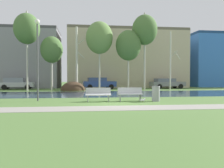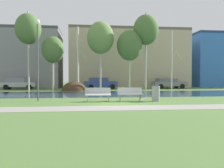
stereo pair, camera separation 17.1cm
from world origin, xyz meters
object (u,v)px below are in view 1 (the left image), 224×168
at_px(bench_left, 98,94).
at_px(streetlamp, 37,46).
at_px(trash_bin, 156,93).
at_px(parked_sedan_second_blue, 99,83).
at_px(seagull, 143,100).
at_px(parked_van_nearest_silver, 16,83).
at_px(parked_hatch_third_grey, 167,83).
at_px(bench_right, 130,94).

height_order(bench_left, streetlamp, streetlamp).
bearing_deg(bench_left, trash_bin, -4.35).
bearing_deg(parked_sedan_second_blue, bench_left, -93.94).
xyz_separation_m(bench_left, trash_bin, (3.67, -0.28, 0.03)).
relative_size(seagull, parked_sedan_second_blue, 0.09).
relative_size(bench_left, streetlamp, 0.31).
distance_m(parked_van_nearest_silver, parked_hatch_third_grey, 20.09).
bearing_deg(parked_hatch_third_grey, seagull, -114.27).
height_order(parked_sedan_second_blue, parked_hatch_third_grey, parked_sedan_second_blue).
xyz_separation_m(bench_right, parked_sedan_second_blue, (-0.93, 16.36, 0.33)).
distance_m(parked_van_nearest_silver, parked_sedan_second_blue, 10.63).
distance_m(bench_left, parked_hatch_third_grey, 19.81).
relative_size(bench_left, parked_sedan_second_blue, 0.37).
bearing_deg(parked_hatch_third_grey, bench_left, -122.33).
bearing_deg(parked_hatch_third_grey, parked_van_nearest_silver, 179.95).
bearing_deg(bench_left, parked_hatch_third_grey, 57.67).
distance_m(trash_bin, parked_hatch_third_grey, 18.37).
relative_size(seagull, parked_van_nearest_silver, 0.09).
relative_size(bench_right, parked_van_nearest_silver, 0.38).
relative_size(bench_right, trash_bin, 1.67).
bearing_deg(parked_sedan_second_blue, bench_right, -86.74).
height_order(trash_bin, parked_sedan_second_blue, parked_sedan_second_blue).
bearing_deg(seagull, bench_left, 163.80).
xyz_separation_m(trash_bin, parked_sedan_second_blue, (-2.55, 16.64, 0.30)).
relative_size(bench_left, bench_right, 1.00).
distance_m(trash_bin, parked_sedan_second_blue, 16.83).
distance_m(bench_left, bench_right, 2.06).
xyz_separation_m(streetlamp, parked_hatch_third_grey, (14.45, 15.94, -2.78)).
distance_m(bench_right, parked_hatch_third_grey, 18.79).
bearing_deg(streetlamp, bench_left, -11.68).
height_order(trash_bin, parked_van_nearest_silver, parked_van_nearest_silver).
bearing_deg(trash_bin, parked_hatch_third_grey, 67.87).
bearing_deg(parked_sedan_second_blue, parked_hatch_third_grey, 2.31).
distance_m(trash_bin, seagull, 1.16).
xyz_separation_m(bench_right, streetlamp, (-5.91, 0.80, 3.05)).
relative_size(trash_bin, parked_sedan_second_blue, 0.22).
bearing_deg(bench_right, trash_bin, -9.82).
relative_size(trash_bin, parked_van_nearest_silver, 0.23).
xyz_separation_m(trash_bin, parked_hatch_third_grey, (6.92, 17.02, 0.24)).
relative_size(bench_left, seagull, 4.06).
bearing_deg(seagull, trash_bin, 27.17).
relative_size(bench_left, parked_van_nearest_silver, 0.38).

